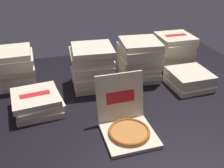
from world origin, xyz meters
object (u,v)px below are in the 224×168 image
pizza_stack_right_far (14,67)px  pizza_stack_left_near (173,50)px  pizza_stack_right_mid (189,79)px  open_pizza_box (126,122)px  pizza_stack_center_far (139,60)px  pizza_stack_right_near (38,102)px  water_bottle_0 (99,56)px  water_bottle_1 (97,58)px  water_bottle_2 (109,53)px  water_bottle_3 (90,57)px  pizza_stack_center_near (92,67)px

pizza_stack_right_far → pizza_stack_left_near: 1.68m
pizza_stack_right_far → pizza_stack_right_mid: (1.60, -0.52, -0.10)m
open_pizza_box → pizza_stack_center_far: pizza_stack_center_far is taller
pizza_stack_center_far → pizza_stack_right_near: bearing=-163.1°
pizza_stack_left_near → water_bottle_0: size_ratio=2.04×
pizza_stack_right_far → water_bottle_1: size_ratio=1.96×
pizza_stack_right_far → pizza_stack_right_near: size_ratio=0.93×
water_bottle_1 → water_bottle_2: 0.20m
water_bottle_2 → water_bottle_0: bearing=-166.4°
pizza_stack_right_far → pizza_stack_right_mid: 1.69m
pizza_stack_right_mid → pizza_stack_right_near: bearing=-179.6°
water_bottle_2 → pizza_stack_center_far: bearing=-71.4°
open_pizza_box → pizza_stack_right_far: open_pizza_box is taller
pizza_stack_right_near → water_bottle_3: size_ratio=2.10×
pizza_stack_left_near → water_bottle_1: 0.85m
pizza_stack_right_mid → water_bottle_0: bearing=132.8°
pizza_stack_right_near → pizza_stack_right_mid: 1.41m
pizza_stack_center_far → pizza_stack_right_near: (-1.00, -0.30, -0.12)m
water_bottle_2 → pizza_stack_right_near: bearing=-136.2°
pizza_stack_center_far → water_bottle_1: size_ratio=2.08×
pizza_stack_center_near → pizza_stack_right_near: (-0.52, -0.28, -0.12)m
pizza_stack_center_far → water_bottle_3: pizza_stack_center_far is taller
pizza_stack_right_mid → water_bottle_2: bearing=126.0°
pizza_stack_left_near → water_bottle_0: bearing=160.7°
open_pizza_box → pizza_stack_right_far: 1.27m
pizza_stack_right_far → pizza_stack_right_near: (0.19, -0.53, -0.10)m
pizza_stack_right_mid → water_bottle_2: water_bottle_2 is taller
open_pizza_box → pizza_stack_left_near: open_pizza_box is taller
pizza_stack_right_near → water_bottle_0: water_bottle_0 is taller
pizza_stack_right_mid → pizza_stack_center_near: bearing=162.9°
pizza_stack_center_near → pizza_stack_center_far: bearing=2.6°
pizza_stack_right_mid → water_bottle_0: (-0.70, 0.76, 0.02)m
pizza_stack_left_near → water_bottle_2: size_ratio=2.04×
pizza_stack_right_mid → water_bottle_1: 1.01m
open_pizza_box → water_bottle_3: open_pizza_box is taller
pizza_stack_right_near → pizza_stack_right_far: bearing=109.6°
pizza_stack_right_near → water_bottle_2: size_ratio=2.10×
water_bottle_2 → pizza_stack_right_far: bearing=-165.3°
pizza_stack_center_near → water_bottle_1: pizza_stack_center_near is taller
pizza_stack_left_near → pizza_stack_center_far: bearing=-158.4°
pizza_stack_center_near → pizza_stack_right_mid: pizza_stack_center_near is taller
pizza_stack_right_near → pizza_stack_center_far: bearing=16.9°
pizza_stack_right_mid → water_bottle_1: bearing=137.4°
pizza_stack_center_near → pizza_stack_right_near: pizza_stack_center_near is taller
pizza_stack_center_near → pizza_stack_left_near: pizza_stack_center_near is taller
pizza_stack_left_near → water_bottle_1: bearing=166.5°
pizza_stack_right_mid → water_bottle_2: (-0.58, 0.79, 0.02)m
pizza_stack_center_near → water_bottle_0: pizza_stack_center_near is taller
pizza_stack_center_near → pizza_stack_right_mid: size_ratio=1.06×
pizza_stack_center_far → water_bottle_2: 0.53m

